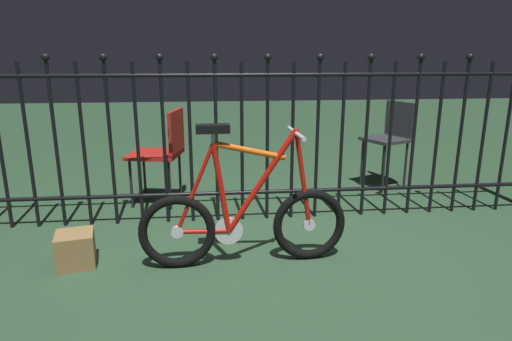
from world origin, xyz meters
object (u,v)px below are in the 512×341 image
(bicycle, at_px, (244,219))
(chair_red, at_px, (164,147))
(chair_charcoal, at_px, (391,134))
(display_crate, at_px, (76,249))

(bicycle, bearing_deg, chair_red, 115.91)
(chair_red, relative_size, chair_charcoal, 0.99)
(chair_red, height_order, display_crate, chair_red)
(display_crate, bearing_deg, chair_charcoal, 29.28)
(chair_charcoal, bearing_deg, chair_red, -172.09)
(chair_charcoal, xyz_separation_m, display_crate, (-2.65, -1.49, -0.42))
(chair_red, height_order, chair_charcoal, chair_charcoal)
(chair_red, relative_size, display_crate, 3.67)
(bicycle, bearing_deg, display_crate, 175.74)
(chair_charcoal, height_order, display_crate, chair_charcoal)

